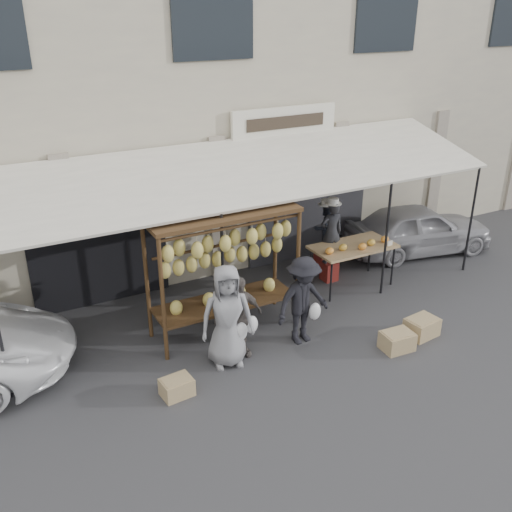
{
  "coord_description": "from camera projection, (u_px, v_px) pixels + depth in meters",
  "views": [
    {
      "loc": [
        -4.56,
        -6.66,
        5.4
      ],
      "look_at": [
        -0.23,
        1.4,
        1.3
      ],
      "focal_mm": 40.0,
      "sensor_mm": 36.0,
      "label": 1
    }
  ],
  "objects": [
    {
      "name": "crate_near_b",
      "position": [
        422.0,
        327.0,
        10.01
      ],
      "size": [
        0.59,
        0.47,
        0.33
      ],
      "primitive_type": "cube",
      "rotation": [
        0.0,
        0.0,
        0.11
      ],
      "color": "tan",
      "rests_on": "ground_plane"
    },
    {
      "name": "crate_far",
      "position": [
        177.0,
        387.0,
        8.49
      ],
      "size": [
        0.49,
        0.39,
        0.27
      ],
      "primitive_type": "cube",
      "rotation": [
        0.0,
        0.0,
        0.09
      ],
      "color": "tan",
      "rests_on": "ground_plane"
    },
    {
      "name": "produce_table",
      "position": [
        354.0,
        247.0,
        11.47
      ],
      "size": [
        1.7,
        0.9,
        1.04
      ],
      "color": "tan",
      "rests_on": "ground_plane"
    },
    {
      "name": "vendor_left",
      "position": [
        331.0,
        233.0,
        11.64
      ],
      "size": [
        0.52,
        0.38,
        1.32
      ],
      "primitive_type": "imported",
      "rotation": [
        0.0,
        0.0,
        3.0
      ],
      "color": "#26272C",
      "rests_on": "stool_left"
    },
    {
      "name": "shophouse",
      "position": [
        162.0,
        83.0,
        13.26
      ],
      "size": [
        24.0,
        6.15,
        7.3
      ],
      "color": "#BFB597",
      "rests_on": "ground_plane"
    },
    {
      "name": "customer_left",
      "position": [
        227.0,
        316.0,
        8.97
      ],
      "size": [
        0.95,
        0.73,
        1.73
      ],
      "primitive_type": "imported",
      "rotation": [
        0.0,
        0.0,
        -0.23
      ],
      "color": "gray",
      "rests_on": "ground_plane"
    },
    {
      "name": "ground_plane",
      "position": [
        308.0,
        354.0,
        9.53
      ],
      "size": [
        90.0,
        90.0,
        0.0
      ],
      "primitive_type": "plane",
      "color": "#2D2D30"
    },
    {
      "name": "stool_right",
      "position": [
        323.0,
        262.0,
        12.39
      ],
      "size": [
        0.36,
        0.36,
        0.44
      ],
      "primitive_type": "cube",
      "rotation": [
        0.0,
        0.0,
        0.16
      ],
      "color": "maroon",
      "rests_on": "ground_plane"
    },
    {
      "name": "customer_right",
      "position": [
        303.0,
        301.0,
        9.59
      ],
      "size": [
        1.07,
        0.68,
        1.58
      ],
      "primitive_type": "imported",
      "rotation": [
        0.0,
        0.0,
        0.09
      ],
      "color": "black",
      "rests_on": "ground_plane"
    },
    {
      "name": "customer_mid",
      "position": [
        238.0,
        317.0,
        9.22
      ],
      "size": [
        0.85,
        0.36,
        1.45
      ],
      "primitive_type": "imported",
      "rotation": [
        0.0,
        0.0,
        -0.0
      ],
      "color": "#554E4A",
      "rests_on": "ground_plane"
    },
    {
      "name": "vendor_right",
      "position": [
        325.0,
        228.0,
        12.07
      ],
      "size": [
        0.56,
        0.44,
        1.13
      ],
      "primitive_type": "imported",
      "rotation": [
        0.0,
        0.0,
        3.12
      ],
      "color": "#212632",
      "rests_on": "stool_right"
    },
    {
      "name": "crate_near_a",
      "position": [
        397.0,
        341.0,
        9.61
      ],
      "size": [
        0.55,
        0.43,
        0.31
      ],
      "primitive_type": "cube",
      "rotation": [
        0.0,
        0.0,
        -0.07
      ],
      "color": "tan",
      "rests_on": "ground_plane"
    },
    {
      "name": "banana_rack",
      "position": [
        225.0,
        250.0,
        9.58
      ],
      "size": [
        2.6,
        0.9,
        2.24
      ],
      "color": "#4E3019",
      "rests_on": "ground_plane"
    },
    {
      "name": "sedan",
      "position": [
        418.0,
        229.0,
        13.19
      ],
      "size": [
        3.61,
        2.0,
        1.16
      ],
      "primitive_type": "imported",
      "rotation": [
        0.0,
        0.0,
        1.38
      ],
      "color": "#A5A4AA",
      "rests_on": "ground_plane"
    },
    {
      "name": "awning",
      "position": [
        245.0,
        172.0,
        10.31
      ],
      "size": [
        10.0,
        2.35,
        2.92
      ],
      "color": "silver",
      "rests_on": "ground_plane"
    },
    {
      "name": "stool_left",
      "position": [
        329.0,
        271.0,
        11.99
      ],
      "size": [
        0.35,
        0.35,
        0.41
      ],
      "primitive_type": "cube",
      "rotation": [
        0.0,
        0.0,
        0.21
      ],
      "color": "maroon",
      "rests_on": "ground_plane"
    }
  ]
}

